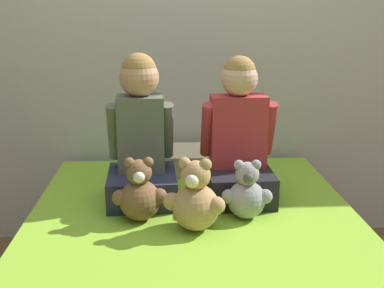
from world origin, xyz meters
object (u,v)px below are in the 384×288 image
child_on_left (141,139)px  teddy_bear_held_by_right_child (247,194)px  child_on_right (239,141)px  teddy_bear_held_by_left_child (140,194)px  teddy_bear_between_children (195,200)px  pillow_at_headboard (187,159)px  bed (196,285)px

child_on_left → teddy_bear_held_by_right_child: bearing=-31.3°
child_on_right → teddy_bear_held_by_left_child: 0.53m
child_on_right → teddy_bear_held_by_left_child: size_ratio=2.41×
child_on_left → teddy_bear_held_by_left_child: bearing=-91.9°
teddy_bear_between_children → child_on_left: bearing=139.1°
teddy_bear_between_children → pillow_at_headboard: 0.76m
teddy_bear_held_by_left_child → teddy_bear_between_children: size_ratio=0.91×
teddy_bear_held_by_left_child → teddy_bear_held_by_right_child: 0.45m
bed → teddy_bear_held_by_left_child: size_ratio=6.96×
bed → pillow_at_headboard: pillow_at_headboard is taller
bed → teddy_bear_between_children: bearing=123.4°
teddy_bear_held_by_left_child → child_on_right: bearing=25.9°
teddy_bear_held_by_right_child → teddy_bear_between_children: 0.25m
bed → pillow_at_headboard: size_ratio=4.21×
teddy_bear_held_by_right_child → child_on_right: bearing=93.0°
bed → teddy_bear_between_children: size_ratio=6.35×
teddy_bear_held_by_left_child → teddy_bear_held_by_right_child: size_ratio=1.07×
child_on_left → child_on_right: child_on_left is taller
child_on_right → pillow_at_headboard: size_ratio=1.46×
child_on_left → teddy_bear_held_by_left_child: size_ratio=2.46×
bed → child_on_left: 0.68m
bed → teddy_bear_held_by_right_child: bearing=25.8°
bed → teddy_bear_held_by_right_child: (0.22, 0.11, 0.36)m
teddy_bear_held_by_right_child → teddy_bear_between_children: size_ratio=0.86×
child_on_right → teddy_bear_between_children: bearing=-123.8°
teddy_bear_held_by_left_child → pillow_at_headboard: teddy_bear_held_by_left_child is taller
teddy_bear_held_by_left_child → pillow_at_headboard: (0.23, 0.65, -0.06)m
bed → child_on_right: 0.66m
teddy_bear_held_by_right_child → bed: bearing=-151.3°
teddy_bear_between_children → teddy_bear_held_by_right_child: bearing=40.6°
teddy_bear_between_children → pillow_at_headboard: teddy_bear_between_children is taller
child_on_right → pillow_at_headboard: 0.51m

